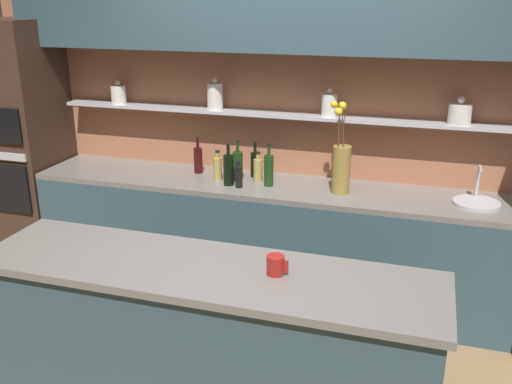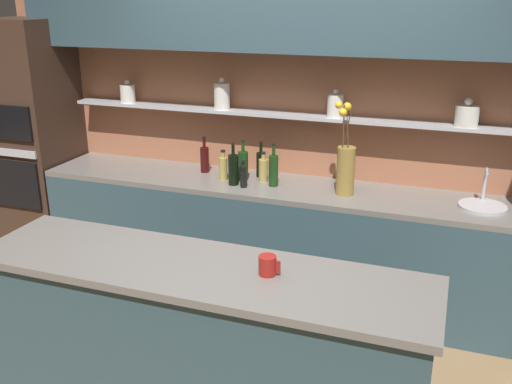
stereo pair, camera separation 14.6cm
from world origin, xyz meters
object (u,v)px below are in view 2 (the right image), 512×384
oven_tower (36,144)px  bottle_wine_7 (261,164)px  bottle_spirit_5 (263,169)px  bottle_wine_6 (273,170)px  bottle_sauce_8 (243,174)px  sink_fixture (483,204)px  bottle_spirit_2 (223,168)px  coffee_mug (268,265)px  bottle_sauce_4 (243,178)px  flower_vase (345,166)px  bottle_wine_0 (233,169)px  bottle_wine_3 (243,165)px  bottle_wine_1 (205,159)px

oven_tower → bottle_wine_7: 2.02m
bottle_spirit_5 → bottle_wine_6: size_ratio=0.71×
oven_tower → bottle_sauce_8: oven_tower is taller
bottle_wine_6 → bottle_sauce_8: size_ratio=1.69×
sink_fixture → bottle_spirit_2: (-1.87, -0.03, 0.08)m
bottle_spirit_2 → coffee_mug: 1.78m
bottle_sauce_4 → bottle_wine_6: size_ratio=0.51×
flower_vase → bottle_sauce_8: (-0.75, -0.05, -0.13)m
bottle_wine_0 → bottle_wine_3: 0.14m
bottle_wine_1 → bottle_spirit_2: size_ratio=1.25×
flower_vase → bottle_wine_3: size_ratio=2.12×
bottle_sauce_4 → bottle_wine_0: bearing=160.4°
flower_vase → bottle_wine_1: size_ratio=2.25×
flower_vase → bottle_sauce_8: size_ratio=3.45×
flower_vase → bottle_wine_3: bearing=175.2°
bottle_wine_1 → bottle_spirit_2: bearing=-32.2°
flower_vase → bottle_wine_7: bearing=165.3°
bottle_wine_0 → bottle_wine_1: 0.40m
sink_fixture → bottle_wine_0: (-1.75, -0.11, 0.10)m
oven_tower → bottle_wine_1: 1.55m
bottle_spirit_5 → bottle_wine_7: bottle_wine_7 is taller
bottle_sauce_8 → bottle_wine_1: bearing=154.2°
bottle_wine_1 → bottle_sauce_8: size_ratio=1.54×
bottle_sauce_8 → coffee_mug: coffee_mug is taller
bottle_wine_1 → bottle_sauce_4: bearing=-30.4°
sink_fixture → bottle_wine_7: (-1.62, 0.14, 0.08)m
sink_fixture → bottle_spirit_5: (-1.57, 0.04, 0.07)m
bottle_wine_0 → bottle_spirit_5: (0.18, 0.15, -0.03)m
oven_tower → coffee_mug: 3.08m
sink_fixture → bottle_wine_1: bearing=177.2°
bottle_wine_1 → bottle_wine_3: size_ratio=0.94×
bottle_wine_1 → bottle_wine_7: (0.46, 0.04, -0.01)m
bottle_wine_7 → bottle_sauce_4: bearing=-97.0°
bottle_sauce_4 → bottle_wine_6: 0.23m
bottle_spirit_2 → bottle_spirit_5: (0.30, 0.07, -0.00)m
bottle_wine_0 → bottle_spirit_2: size_ratio=1.36×
bottle_wine_7 → sink_fixture: bearing=-4.9°
oven_tower → bottle_spirit_2: bearing=-0.7°
coffee_mug → bottle_spirit_5: bearing=109.8°
bottle_sauce_8 → bottle_sauce_4: bearing=-66.4°
bottle_wine_3 → bottle_sauce_8: bottle_wine_3 is taller
bottle_wine_3 → bottle_sauce_4: size_ratio=1.91×
bottle_wine_0 → coffee_mug: bearing=-62.4°
bottle_spirit_2 → bottle_wine_3: bottle_wine_3 is taller
flower_vase → sink_fixture: size_ratio=2.12×
bottle_wine_7 → coffee_mug: bottle_wine_7 is taller
bottle_wine_3 → bottle_wine_1: bearing=167.6°
oven_tower → bottle_sauce_8: 1.95m
bottle_spirit_2 → bottle_sauce_8: size_ratio=1.23×
oven_tower → bottle_wine_6: oven_tower is taller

